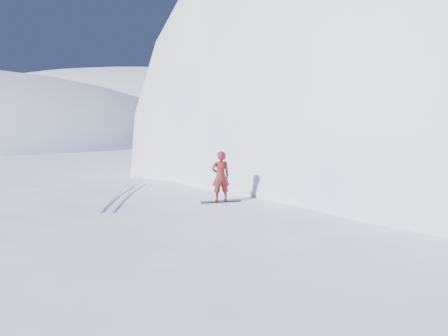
% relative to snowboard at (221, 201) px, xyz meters
% --- Properties ---
extents(ground, '(400.00, 400.00, 0.00)m').
position_rel_snowboard_xyz_m(ground, '(-2.13, -3.70, -2.41)').
color(ground, white).
rests_on(ground, ground).
extents(near_ridge, '(36.00, 28.00, 4.80)m').
position_rel_snowboard_xyz_m(near_ridge, '(-1.13, -0.70, -2.41)').
color(near_ridge, white).
rests_on(near_ridge, ground).
extents(peak_shoulder, '(28.00, 24.00, 18.00)m').
position_rel_snowboard_xyz_m(peak_shoulder, '(7.87, 16.30, -2.41)').
color(peak_shoulder, white).
rests_on(peak_shoulder, ground).
extents(far_ridge_c, '(140.00, 90.00, 36.00)m').
position_rel_snowboard_xyz_m(far_ridge_c, '(-42.13, 106.30, -2.41)').
color(far_ridge_c, white).
rests_on(far_ridge_c, ground).
extents(wind_bumps, '(16.00, 14.40, 1.00)m').
position_rel_snowboard_xyz_m(wind_bumps, '(-2.69, -1.58, -2.41)').
color(wind_bumps, white).
rests_on(wind_bumps, ground).
extents(snowboard, '(1.49, 0.83, 0.02)m').
position_rel_snowboard_xyz_m(snowboard, '(0.00, 0.00, 0.00)').
color(snowboard, black).
rests_on(snowboard, near_ridge).
extents(snowboarder, '(0.79, 0.66, 1.84)m').
position_rel_snowboard_xyz_m(snowboarder, '(0.00, 0.00, 0.93)').
color(snowboarder, maroon).
rests_on(snowboarder, snowboard).
extents(board_tracks, '(1.48, 5.92, 0.04)m').
position_rel_snowboard_xyz_m(board_tracks, '(-4.05, 0.93, 0.01)').
color(board_tracks, silver).
rests_on(board_tracks, ground).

